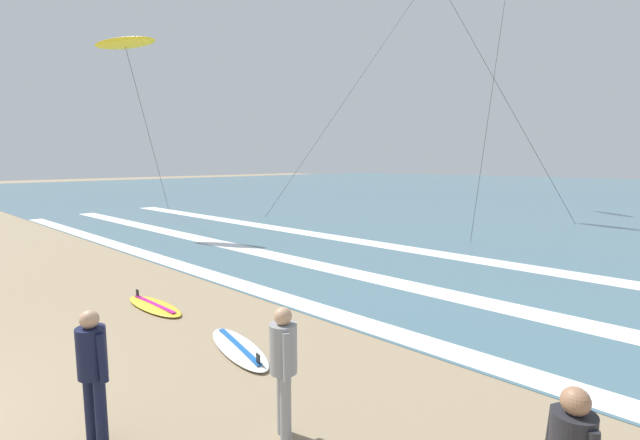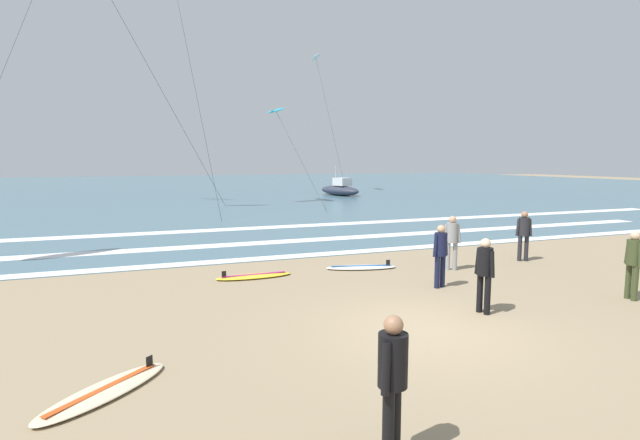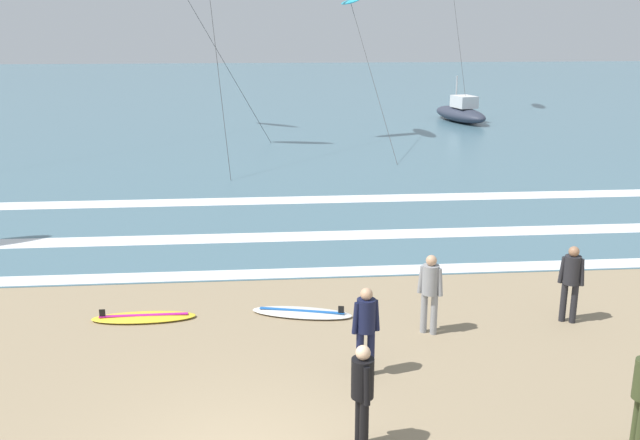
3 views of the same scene
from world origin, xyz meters
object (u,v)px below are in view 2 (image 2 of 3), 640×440
(surfer_mid_group, at_px, (485,269))
(surfer_foreground_main, at_px, (633,259))
(surfboard_right_spare, at_px, (254,276))
(surfboard_foreground_flat, at_px, (104,391))
(surfer_background_far, at_px, (452,238))
(kite_cyan_far_left, at_px, (276,111))
(surfer_left_near, at_px, (524,231))
(offshore_boat, at_px, (340,189))
(surfer_left_far, at_px, (440,250))
(surfer_right_near, at_px, (393,374))
(kite_white_high_right, at_px, (316,58))
(surfboard_left_pile, at_px, (361,267))

(surfer_mid_group, bearing_deg, surfer_foreground_main, -5.51)
(surfboard_right_spare, bearing_deg, surfboard_foreground_flat, -120.49)
(surfer_background_far, relative_size, surfer_mid_group, 1.00)
(surfboard_foreground_flat, bearing_deg, kite_cyan_far_left, 69.71)
(surfer_left_near, xyz_separation_m, surfboard_foreground_flat, (-12.05, -5.08, -0.91))
(surfboard_foreground_flat, height_order, offshore_boat, offshore_boat)
(offshore_boat, bearing_deg, surfer_foreground_main, -101.69)
(surfer_left_far, xyz_separation_m, kite_cyan_far_left, (2.91, 25.34, 5.83))
(surfer_right_near, height_order, surfer_foreground_main, same)
(surfer_left_far, height_order, kite_cyan_far_left, kite_cyan_far_left)
(surfer_right_near, distance_m, surfer_foreground_main, 8.86)
(surfer_background_far, xyz_separation_m, kite_white_high_right, (8.53, 34.39, 12.07))
(surfer_background_far, relative_size, surfboard_foreground_flat, 0.81)
(surfer_left_near, height_order, surfboard_foreground_flat, surfer_left_near)
(surfer_right_near, height_order, surfboard_foreground_flat, surfer_right_near)
(surfer_left_far, relative_size, surfboard_right_spare, 0.76)
(surfer_left_near, relative_size, surfer_background_far, 1.00)
(surfboard_foreground_flat, relative_size, kite_white_high_right, 0.15)
(surfer_foreground_main, xyz_separation_m, surfer_mid_group, (-3.88, 0.37, 0.00))
(surfboard_foreground_flat, bearing_deg, surfer_mid_group, 8.62)
(surfboard_foreground_flat, relative_size, offshore_boat, 0.36)
(surfboard_right_spare, bearing_deg, surfer_mid_group, -51.81)
(kite_white_high_right, bearing_deg, surfer_left_near, -99.33)
(surfer_foreground_main, relative_size, surfboard_left_pile, 0.73)
(surfer_left_far, height_order, offshore_boat, offshore_boat)
(surfer_right_near, xyz_separation_m, surfboard_foreground_flat, (-2.98, 2.70, -0.91))
(surfer_foreground_main, height_order, kite_cyan_far_left, kite_cyan_far_left)
(surfer_foreground_main, relative_size, surfboard_right_spare, 0.76)
(surfer_right_near, bearing_deg, surfboard_left_pile, 66.43)
(surfer_mid_group, xyz_separation_m, offshore_boat, (10.77, 32.91, -0.40))
(kite_white_high_right, bearing_deg, surfer_right_near, -109.31)
(surfer_left_near, xyz_separation_m, surfer_foreground_main, (-0.89, -4.35, 0.00))
(surfer_foreground_main, relative_size, kite_cyan_far_left, 0.18)
(surfer_mid_group, bearing_deg, kite_white_high_right, 74.76)
(surfer_mid_group, height_order, kite_white_high_right, kite_white_high_right)
(surfer_foreground_main, bearing_deg, offshore_boat, 78.31)
(surfer_mid_group, height_order, surfboard_left_pile, surfer_mid_group)
(surfer_left_far, relative_size, surfer_foreground_main, 1.00)
(surfboard_foreground_flat, height_order, surfboard_left_pile, same)
(surfboard_foreground_flat, bearing_deg, surfer_background_far, 27.70)
(surfer_background_far, height_order, kite_cyan_far_left, kite_cyan_far_left)
(surfer_right_near, height_order, surfer_left_near, same)
(surfer_right_near, height_order, offshore_boat, offshore_boat)
(surfer_right_near, relative_size, surfer_left_near, 1.00)
(surfer_background_far, xyz_separation_m, surfboard_left_pile, (-2.40, 1.08, -0.91))
(kite_white_high_right, relative_size, offshore_boat, 2.45)
(surfer_background_far, xyz_separation_m, surfboard_right_spare, (-5.64, 1.13, -0.91))
(surfer_left_near, height_order, offshore_boat, offshore_boat)
(surfer_right_near, xyz_separation_m, kite_cyan_far_left, (7.58, 31.25, 5.83))
(surfer_foreground_main, distance_m, kite_white_high_right, 40.82)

